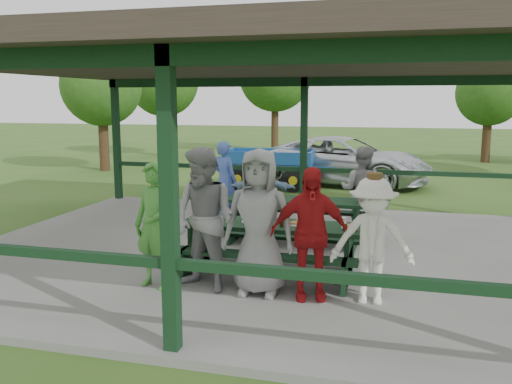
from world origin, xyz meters
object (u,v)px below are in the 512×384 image
(spectator_lblue, at_px, (262,190))
(farm_trailer, at_px, (270,168))
(contestant_grey_mid, at_px, (259,222))
(contestant_red, at_px, (310,233))
(contestant_grey_left, at_px, (204,220))
(spectator_blue, at_px, (224,180))
(picnic_table_far, at_px, (296,214))
(picnic_table_near, at_px, (271,242))
(contestant_green, at_px, (155,225))
(contestant_white_fedora, at_px, (372,241))
(spectator_grey, at_px, (361,190))
(pickup_truck, at_px, (344,161))

(spectator_lblue, relative_size, farm_trailer, 0.41)
(contestant_grey_mid, bearing_deg, contestant_red, -1.96)
(contestant_grey_left, bearing_deg, contestant_red, 21.29)
(spectator_blue, relative_size, farm_trailer, 0.47)
(picnic_table_far, xyz_separation_m, contestant_grey_mid, (0.04, -2.82, 0.48))
(contestant_grey_mid, height_order, spectator_lblue, contestant_grey_mid)
(picnic_table_near, height_order, contestant_green, contestant_green)
(picnic_table_far, relative_size, spectator_lblue, 1.74)
(contestant_green, distance_m, contestant_red, 2.06)
(contestant_white_fedora, bearing_deg, contestant_green, 179.81)
(contestant_grey_mid, bearing_deg, spectator_grey, 72.16)
(farm_trailer, bearing_deg, spectator_lblue, -81.05)
(contestant_grey_mid, distance_m, contestant_white_fedora, 1.44)
(contestant_grey_mid, relative_size, contestant_white_fedora, 1.16)
(contestant_green, bearing_deg, contestant_white_fedora, 15.25)
(pickup_truck, bearing_deg, contestant_white_fedora, -159.43)
(contestant_grey_mid, distance_m, farm_trailer, 9.29)
(contestant_grey_left, xyz_separation_m, farm_trailer, (-1.28, 9.11, -0.45))
(picnic_table_near, relative_size, contestant_white_fedora, 1.58)
(spectator_grey, height_order, farm_trailer, spectator_grey)
(picnic_table_near, bearing_deg, spectator_blue, 117.87)
(contestant_grey_left, xyz_separation_m, spectator_grey, (1.77, 3.66, -0.12))
(contestant_white_fedora, xyz_separation_m, spectator_blue, (-3.30, 4.26, 0.03))
(contestant_grey_left, height_order, contestant_red, contestant_grey_left)
(contestant_green, distance_m, spectator_grey, 4.46)
(spectator_grey, bearing_deg, picnic_table_far, 46.24)
(spectator_grey, bearing_deg, spectator_lblue, 5.65)
(picnic_table_near, distance_m, farm_trailer, 8.48)
(contestant_grey_mid, xyz_separation_m, farm_trailer, (-2.01, 9.06, -0.44))
(picnic_table_near, relative_size, contestant_grey_left, 1.36)
(contestant_grey_left, bearing_deg, contestant_white_fedora, 21.54)
(picnic_table_near, xyz_separation_m, contestant_white_fedora, (1.46, -0.78, 0.32))
(contestant_red, distance_m, spectator_lblue, 4.08)
(contestant_grey_mid, bearing_deg, contestant_white_fedora, -0.44)
(spectator_grey, xyz_separation_m, farm_trailer, (-3.06, 5.44, -0.32))
(spectator_lblue, xyz_separation_m, spectator_blue, (-0.96, 0.53, 0.10))
(contestant_green, xyz_separation_m, spectator_blue, (-0.47, 4.40, -0.03))
(contestant_green, height_order, spectator_grey, contestant_green)
(picnic_table_far, bearing_deg, contestant_grey_left, -103.53)
(picnic_table_near, distance_m, contestant_grey_mid, 0.94)
(picnic_table_far, xyz_separation_m, spectator_grey, (1.08, 0.80, 0.35))
(contestant_red, bearing_deg, contestant_grey_mid, 164.76)
(contestant_grey_mid, relative_size, contestant_red, 1.12)
(picnic_table_far, height_order, contestant_green, contestant_green)
(contestant_green, height_order, contestant_red, contestant_green)
(spectator_blue, xyz_separation_m, pickup_truck, (1.93, 5.99, -0.18))
(contestant_white_fedora, distance_m, spectator_grey, 3.60)
(picnic_table_far, relative_size, pickup_truck, 0.47)
(spectator_blue, xyz_separation_m, farm_trailer, (-0.14, 4.77, -0.32))
(contestant_green, xyz_separation_m, pickup_truck, (1.46, 10.39, -0.21))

